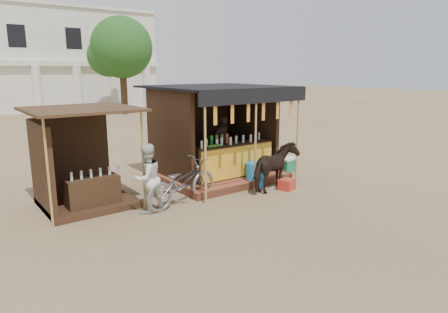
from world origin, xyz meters
name	(u,v)px	position (x,y,z in m)	size (l,w,h in m)	color
ground	(266,216)	(0.00, 0.00, 0.00)	(120.00, 120.00, 0.00)	#846B4C
main_stall	(216,145)	(1.02, 3.36, 1.02)	(3.60, 3.61, 2.78)	brown
secondary_stall	(77,172)	(-3.17, 3.24, 0.85)	(2.40, 2.40, 2.38)	#3B2315
cow	(275,168)	(1.50, 1.29, 0.65)	(0.70, 1.54, 1.30)	black
motorbike	(182,182)	(-1.11, 1.83, 0.56)	(0.74, 2.12, 1.12)	gray
bystander	(147,178)	(-2.02, 1.85, 0.80)	(0.78, 0.61, 1.61)	silver
blue_barrel	(255,174)	(1.41, 2.00, 0.33)	(0.55, 0.55, 0.67)	#1975C1
red_crate	(287,184)	(1.85, 1.18, 0.15)	(0.42, 0.36, 0.29)	#AE2A1D
cooler	(287,164)	(3.29, 2.60, 0.23)	(0.71, 0.56, 0.46)	#197245
tree	(118,50)	(5.81, 22.14, 4.63)	(4.50, 4.40, 7.00)	#382314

